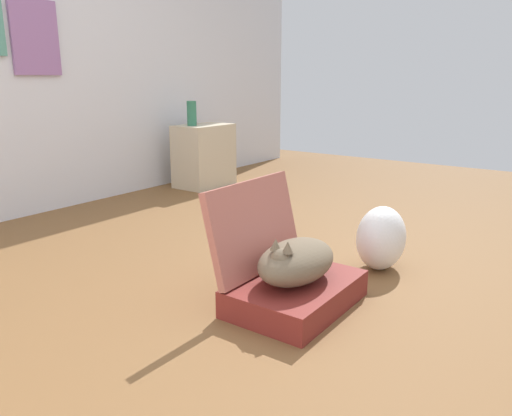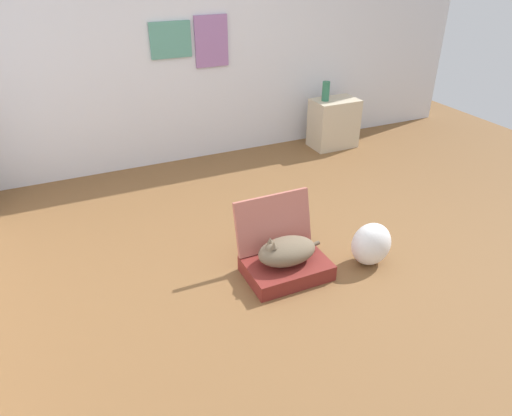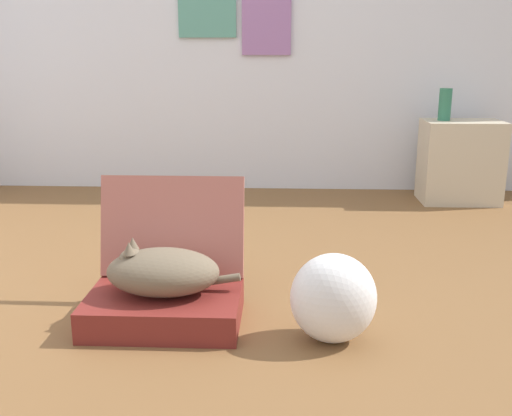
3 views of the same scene
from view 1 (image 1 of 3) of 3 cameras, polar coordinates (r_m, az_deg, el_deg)
name	(u,v)px [view 1 (image 1 of 3)]	position (r m, az deg, el deg)	size (l,w,h in m)	color
ground_plane	(299,273)	(2.62, 5.01, -7.41)	(7.68, 7.68, 0.00)	brown
wall_back	(31,33)	(4.08, -24.46, 17.87)	(6.40, 0.15, 2.60)	silver
suitcase_base	(296,293)	(2.24, 4.59, -9.74)	(0.60, 0.42, 0.12)	maroon
suitcase_lid	(255,227)	(2.26, -0.15, -2.14)	(0.60, 0.42, 0.04)	#B26356
cat	(296,261)	(2.17, 4.58, -6.10)	(0.52, 0.28, 0.22)	brown
plastic_bag_white	(381,238)	(2.70, 14.18, -3.37)	(0.32, 0.25, 0.34)	white
side_table	(204,156)	(4.68, -5.99, 6.02)	(0.53, 0.35, 0.57)	beige
vase_tall	(192,113)	(4.55, -7.40, 10.74)	(0.09, 0.09, 0.22)	#2D7051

